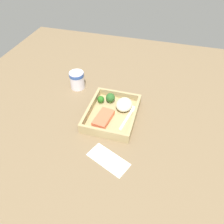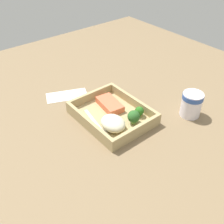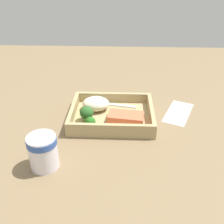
{
  "view_description": "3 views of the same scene",
  "coord_description": "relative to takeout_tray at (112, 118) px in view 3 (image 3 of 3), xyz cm",
  "views": [
    {
      "loc": [
        -66.12,
        -18.9,
        67.68
      ],
      "look_at": [
        0.0,
        0.0,
        2.7
      ],
      "focal_mm": 35.0,
      "sensor_mm": 36.0,
      "label": 1
    },
    {
      "loc": [
        55.51,
        -45.05,
        57.52
      ],
      "look_at": [
        0.0,
        0.0,
        2.7
      ],
      "focal_mm": 42.0,
      "sensor_mm": 36.0,
      "label": 2
    },
    {
      "loc": [
        -2.97,
        71.53,
        45.14
      ],
      "look_at": [
        0.0,
        0.0,
        2.7
      ],
      "focal_mm": 42.0,
      "sensor_mm": 36.0,
      "label": 3
    }
  ],
  "objects": [
    {
      "name": "receipt_slip",
      "position": [
        -22.14,
        -4.9,
        -0.48
      ],
      "size": [
        12.72,
        17.26,
        0.24
      ],
      "primitive_type": "cube",
      "rotation": [
        0.0,
        0.0,
        -0.4
      ],
      "color": "white",
      "rests_on": "ground_plane"
    },
    {
      "name": "ground_plane",
      "position": [
        0.0,
        0.0,
        -1.6
      ],
      "size": [
        160.0,
        160.0,
        2.0
      ],
      "primitive_type": "cube",
      "color": "#7B6547"
    },
    {
      "name": "mashed_potatoes",
      "position": [
        5.5,
        -4.05,
        2.77
      ],
      "size": [
        8.9,
        7.3,
        4.34
      ],
      "primitive_type": "ellipsoid",
      "color": "beige",
      "rests_on": "takeout_tray"
    },
    {
      "name": "broccoli_floret_2",
      "position": [
        6.1,
        7.1,
        2.64
      ],
      "size": [
        3.14,
        3.14,
        3.69
      ],
      "color": "#7DA85B",
      "rests_on": "takeout_tray"
    },
    {
      "name": "fork",
      "position": [
        0.93,
        -7.27,
        0.82
      ],
      "size": [
        15.84,
        4.46,
        0.44
      ],
      "color": "silver",
      "rests_on": "takeout_tray"
    },
    {
      "name": "broccoli_floret_1",
      "position": [
        7.7,
        2.96,
        3.28
      ],
      "size": [
        4.2,
        4.2,
        4.89
      ],
      "color": "#76A34F",
      "rests_on": "takeout_tray"
    },
    {
      "name": "paper_cup",
      "position": [
        15.77,
        22.65,
        4.36
      ],
      "size": [
        7.22,
        7.22,
        8.89
      ],
      "color": "white",
      "rests_on": "ground_plane"
    },
    {
      "name": "takeout_tray",
      "position": [
        0.0,
        0.0,
        0.0
      ],
      "size": [
        26.12,
        20.97,
        1.2
      ],
      "primitive_type": "cube",
      "color": "tan",
      "rests_on": "ground_plane"
    },
    {
      "name": "tray_rim",
      "position": [
        0.0,
        0.0,
        2.24
      ],
      "size": [
        26.12,
        20.97,
        3.28
      ],
      "color": "tan",
      "rests_on": "takeout_tray"
    },
    {
      "name": "salmon_fillet",
      "position": [
        -4.41,
        2.53,
        1.77
      ],
      "size": [
        11.57,
        7.31,
        2.34
      ],
      "primitive_type": "cube",
      "rotation": [
        0.0,
        0.0,
        -0.14
      ],
      "color": "#E66845",
      "rests_on": "takeout_tray"
    }
  ]
}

